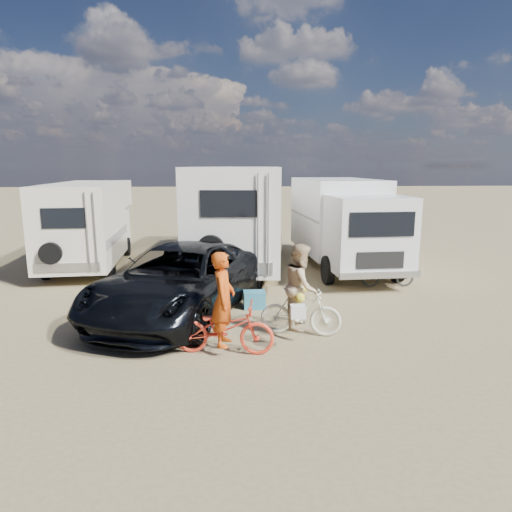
{
  "coord_description": "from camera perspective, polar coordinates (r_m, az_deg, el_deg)",
  "views": [
    {
      "loc": [
        0.07,
        -8.61,
        3.51
      ],
      "look_at": [
        0.79,
        2.37,
        1.3
      ],
      "focal_mm": 31.45,
      "sensor_mm": 36.0,
      "label": 1
    }
  ],
  "objects": [
    {
      "name": "ground",
      "position": [
        9.3,
        -3.97,
        -10.85
      ],
      "size": [
        140.0,
        140.0,
        0.0
      ],
      "primitive_type": "plane",
      "color": "#8F7C55",
      "rests_on": "ground"
    },
    {
      "name": "rv_main",
      "position": [
        15.93,
        -2.25,
        4.99
      ],
      "size": [
        3.47,
        8.04,
        3.48
      ],
      "primitive_type": null,
      "rotation": [
        0.0,
        0.0,
        -0.09
      ],
      "color": "white",
      "rests_on": "ground"
    },
    {
      "name": "rv_left",
      "position": [
        16.84,
        -20.47,
        3.68
      ],
      "size": [
        2.62,
        6.21,
        2.93
      ],
      "primitive_type": null,
      "rotation": [
        0.0,
        0.0,
        0.07
      ],
      "color": "beige",
      "rests_on": "ground"
    },
    {
      "name": "box_truck",
      "position": [
        15.66,
        11.16,
        3.89
      ],
      "size": [
        2.76,
        6.64,
        3.06
      ],
      "primitive_type": null,
      "rotation": [
        0.0,
        0.0,
        0.05
      ],
      "color": "silver",
      "rests_on": "ground"
    },
    {
      "name": "dark_suv",
      "position": [
        10.93,
        -9.55,
        -3.03
      ],
      "size": [
        4.68,
        6.51,
        1.65
      ],
      "primitive_type": "imported",
      "rotation": [
        0.0,
        0.0,
        -0.37
      ],
      "color": "black",
      "rests_on": "ground"
    },
    {
      "name": "bike_man",
      "position": [
        8.6,
        -4.12,
        -9.15
      ],
      "size": [
        1.99,
        0.94,
        1.0
      ],
      "primitive_type": "imported",
      "rotation": [
        0.0,
        0.0,
        1.43
      ],
      "color": "red",
      "rests_on": "ground"
    },
    {
      "name": "bike_woman",
      "position": [
        9.51,
        5.7,
        -7.08
      ],
      "size": [
        1.77,
        0.86,
        1.02
      ],
      "primitive_type": "imported",
      "rotation": [
        0.0,
        0.0,
        1.34
      ],
      "color": "beige",
      "rests_on": "ground"
    },
    {
      "name": "rider_man",
      "position": [
        8.47,
        -4.16,
        -6.65
      ],
      "size": [
        0.52,
        0.71,
        1.79
      ],
      "primitive_type": "imported",
      "rotation": [
        0.0,
        0.0,
        1.43
      ],
      "color": "#BF440E",
      "rests_on": "ground"
    },
    {
      "name": "rider_woman",
      "position": [
        9.4,
        5.75,
        -4.89
      ],
      "size": [
        0.86,
        1.0,
        1.78
      ],
      "primitive_type": "imported",
      "rotation": [
        0.0,
        0.0,
        1.34
      ],
      "color": "tan",
      "rests_on": "ground"
    },
    {
      "name": "bike_parked",
      "position": [
        13.79,
        16.41,
        -2.09
      ],
      "size": [
        1.57,
        0.56,
        0.82
      ],
      "primitive_type": "imported",
      "rotation": [
        0.0,
        0.0,
        1.56
      ],
      "color": "#262926",
      "rests_on": "ground"
    },
    {
      "name": "cooler",
      "position": [
        11.3,
        -0.2,
        -5.58
      ],
      "size": [
        0.55,
        0.41,
        0.43
      ],
      "primitive_type": "cube",
      "rotation": [
        0.0,
        0.0,
        0.03
      ],
      "color": "teal",
      "rests_on": "ground"
    },
    {
      "name": "crate",
      "position": [
        13.64,
        1.63,
        -2.76
      ],
      "size": [
        0.56,
        0.56,
        0.36
      ],
      "primitive_type": "cube",
      "rotation": [
        0.0,
        0.0,
        0.28
      ],
      "color": "#907B4F",
      "rests_on": "ground"
    }
  ]
}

